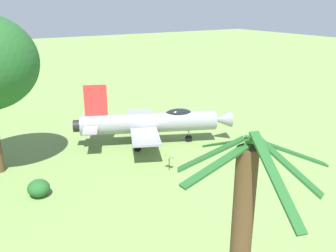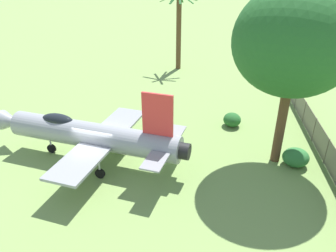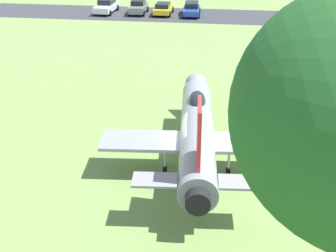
{
  "view_description": "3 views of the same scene",
  "coord_description": "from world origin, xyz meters",
  "px_view_note": "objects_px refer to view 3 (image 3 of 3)",
  "views": [
    {
      "loc": [
        -24.83,
        13.46,
        11.28
      ],
      "look_at": [
        -1.29,
        -1.02,
        1.77
      ],
      "focal_mm": 38.61,
      "sensor_mm": 36.0,
      "label": 1
    },
    {
      "loc": [
        17.86,
        2.97,
        11.64
      ],
      "look_at": [
        0.37,
        4.58,
        2.5
      ],
      "focal_mm": 34.85,
      "sensor_mm": 36.0,
      "label": 2
    },
    {
      "loc": [
        8.66,
        18.99,
        12.06
      ],
      "look_at": [
        1.42,
        -0.24,
        2.38
      ],
      "focal_mm": 51.05,
      "sensor_mm": 36.0,
      "label": 3
    }
  ],
  "objects_px": {
    "display_jet": "(197,129)",
    "info_plaque": "(299,145)",
    "parked_car_white": "(106,6)",
    "parked_car_blue": "(192,9)",
    "parked_car_gray": "(138,7)",
    "parked_car_yellow": "(163,8)"
  },
  "relations": [
    {
      "from": "display_jet",
      "to": "parked_car_blue",
      "type": "bearing_deg",
      "value": 0.67
    },
    {
      "from": "info_plaque",
      "to": "display_jet",
      "type": "bearing_deg",
      "value": -17.48
    },
    {
      "from": "display_jet",
      "to": "parked_car_blue",
      "type": "distance_m",
      "value": 34.95
    },
    {
      "from": "display_jet",
      "to": "parked_car_white",
      "type": "height_order",
      "value": "display_jet"
    },
    {
      "from": "parked_car_blue",
      "to": "parked_car_gray",
      "type": "height_order",
      "value": "parked_car_gray"
    },
    {
      "from": "parked_car_yellow",
      "to": "parked_car_gray",
      "type": "xyz_separation_m",
      "value": [
        2.57,
        -1.58,
        0.08
      ]
    },
    {
      "from": "display_jet",
      "to": "parked_car_blue",
      "type": "xyz_separation_m",
      "value": [
        -13.54,
        -32.2,
        -1.15
      ]
    },
    {
      "from": "info_plaque",
      "to": "parked_car_white",
      "type": "xyz_separation_m",
      "value": [
        0.41,
        -38.63,
        -0.04
      ]
    },
    {
      "from": "display_jet",
      "to": "parked_car_white",
      "type": "relative_size",
      "value": 2.46
    },
    {
      "from": "info_plaque",
      "to": "parked_car_gray",
      "type": "relative_size",
      "value": 0.26
    },
    {
      "from": "parked_car_gray",
      "to": "display_jet",
      "type": "bearing_deg",
      "value": 15.02
    },
    {
      "from": "info_plaque",
      "to": "parked_car_blue",
      "type": "distance_m",
      "value": 34.84
    },
    {
      "from": "parked_car_blue",
      "to": "display_jet",
      "type": "bearing_deg",
      "value": 2.37
    },
    {
      "from": "parked_car_gray",
      "to": "parked_car_white",
      "type": "bearing_deg",
      "value": -91.02
    },
    {
      "from": "parked_car_gray",
      "to": "parked_car_white",
      "type": "distance_m",
      "value": 3.87
    },
    {
      "from": "info_plaque",
      "to": "parked_car_yellow",
      "type": "bearing_deg",
      "value": -98.96
    },
    {
      "from": "parked_car_blue",
      "to": "parked_car_white",
      "type": "relative_size",
      "value": 0.99
    },
    {
      "from": "info_plaque",
      "to": "parked_car_white",
      "type": "height_order",
      "value": "parked_car_white"
    },
    {
      "from": "parked_car_yellow",
      "to": "parked_car_gray",
      "type": "distance_m",
      "value": 3.02
    },
    {
      "from": "display_jet",
      "to": "info_plaque",
      "type": "distance_m",
      "value": 5.33
    },
    {
      "from": "display_jet",
      "to": "info_plaque",
      "type": "bearing_deg",
      "value": -84.0
    },
    {
      "from": "parked_car_yellow",
      "to": "parked_car_gray",
      "type": "bearing_deg",
      "value": 86.96
    }
  ]
}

